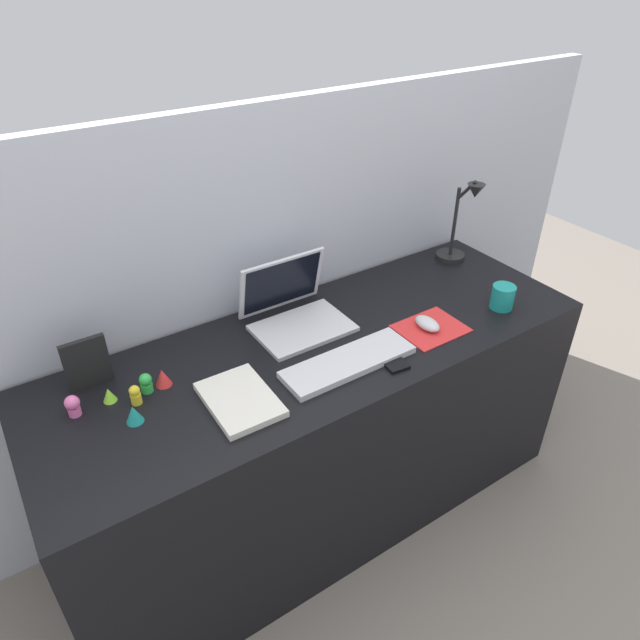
# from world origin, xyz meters

# --- Properties ---
(ground_plane) EXTENTS (6.00, 6.00, 0.00)m
(ground_plane) POSITION_xyz_m (0.00, 0.00, 0.00)
(ground_plane) COLOR slate
(back_wall) EXTENTS (2.96, 0.05, 1.40)m
(back_wall) POSITION_xyz_m (0.00, 0.34, 0.70)
(back_wall) COLOR #B2B7C1
(back_wall) RESTS_ON ground_plane
(desk) EXTENTS (1.76, 0.61, 0.74)m
(desk) POSITION_xyz_m (0.00, 0.00, 0.37)
(desk) COLOR black
(desk) RESTS_ON ground_plane
(laptop) EXTENTS (0.30, 0.26, 0.21)m
(laptop) POSITION_xyz_m (-0.01, 0.15, 0.79)
(laptop) COLOR silver
(laptop) RESTS_ON desk
(keyboard) EXTENTS (0.41, 0.13, 0.02)m
(keyboard) POSITION_xyz_m (0.01, -0.13, 0.75)
(keyboard) COLOR silver
(keyboard) RESTS_ON desk
(mousepad) EXTENTS (0.21, 0.17, 0.00)m
(mousepad) POSITION_xyz_m (0.34, -0.13, 0.74)
(mousepad) COLOR red
(mousepad) RESTS_ON desk
(mouse) EXTENTS (0.06, 0.10, 0.03)m
(mouse) POSITION_xyz_m (0.33, -0.12, 0.76)
(mouse) COLOR silver
(mouse) RESTS_ON mousepad
(cell_phone) EXTENTS (0.08, 0.13, 0.01)m
(cell_phone) POSITION_xyz_m (0.13, -0.18, 0.74)
(cell_phone) COLOR black
(cell_phone) RESTS_ON desk
(desk_lamp) EXTENTS (0.11, 0.16, 0.34)m
(desk_lamp) POSITION_xyz_m (0.74, 0.17, 0.89)
(desk_lamp) COLOR black
(desk_lamp) RESTS_ON desk
(notebook_pad) EXTENTS (0.17, 0.24, 0.02)m
(notebook_pad) POSITION_xyz_m (-0.33, -0.10, 0.75)
(notebook_pad) COLOR silver
(notebook_pad) RESTS_ON desk
(picture_frame) EXTENTS (0.12, 0.02, 0.15)m
(picture_frame) POSITION_xyz_m (-0.64, 0.19, 0.81)
(picture_frame) COLOR black
(picture_frame) RESTS_ON desk
(coffee_mug) EXTENTS (0.08, 0.08, 0.08)m
(coffee_mug) POSITION_xyz_m (0.63, -0.16, 0.78)
(coffee_mug) COLOR teal
(coffee_mug) RESTS_ON desk
(toy_figurine_green) EXTENTS (0.04, 0.04, 0.06)m
(toy_figurine_green) POSITION_xyz_m (-0.52, 0.08, 0.77)
(toy_figurine_green) COLOR green
(toy_figurine_green) RESTS_ON desk
(toy_figurine_teal) EXTENTS (0.05, 0.05, 0.05)m
(toy_figurine_teal) POSITION_xyz_m (-0.59, -0.02, 0.77)
(toy_figurine_teal) COLOR teal
(toy_figurine_teal) RESTS_ON desk
(toy_figurine_pink) EXTENTS (0.04, 0.04, 0.06)m
(toy_figurine_pink) POSITION_xyz_m (-0.71, 0.09, 0.77)
(toy_figurine_pink) COLOR pink
(toy_figurine_pink) RESTS_ON desk
(toy_figurine_red) EXTENTS (0.05, 0.05, 0.05)m
(toy_figurine_red) POSITION_xyz_m (-0.47, 0.08, 0.77)
(toy_figurine_red) COLOR red
(toy_figurine_red) RESTS_ON desk
(toy_figurine_lime) EXTENTS (0.04, 0.04, 0.04)m
(toy_figurine_lime) POSITION_xyz_m (-0.62, 0.10, 0.76)
(toy_figurine_lime) COLOR #8CDB33
(toy_figurine_lime) RESTS_ON desk
(toy_figurine_yellow) EXTENTS (0.03, 0.03, 0.06)m
(toy_figurine_yellow) POSITION_xyz_m (-0.56, 0.05, 0.77)
(toy_figurine_yellow) COLOR yellow
(toy_figurine_yellow) RESTS_ON desk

